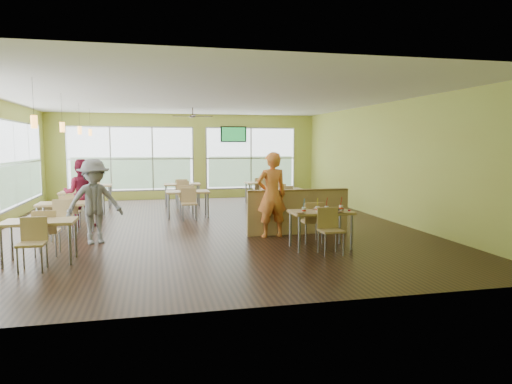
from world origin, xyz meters
TOP-DOWN VIEW (x-y plane):
  - room at (0.00, 0.00)m, footprint 12.00×12.04m
  - window_bays at (-2.65, 3.08)m, footprint 9.24×10.24m
  - main_table at (2.00, -3.00)m, footprint 1.22×1.52m
  - half_wall_divider at (2.00, -1.55)m, footprint 2.40×0.14m
  - dining_tables at (-1.05, 1.71)m, footprint 6.92×8.72m
  - pendant_lights at (-3.20, 0.68)m, footprint 0.11×7.31m
  - ceiling_fan at (-0.00, 3.00)m, footprint 1.25×1.25m
  - tv_backwall at (1.80, 5.90)m, footprint 1.00×0.07m
  - man_plaid at (1.32, -1.73)m, footprint 0.74×0.52m
  - patron_maroon at (-3.02, 0.55)m, footprint 0.83×0.65m
  - patron_grey at (-2.45, -1.56)m, footprint 1.29×0.98m
  - cup_blue at (1.57, -3.23)m, footprint 0.09×0.09m
  - cup_yellow at (1.87, -3.16)m, footprint 0.08×0.08m
  - cup_red_near at (2.06, -3.16)m, footprint 0.09×0.09m
  - cup_red_far at (2.39, -3.09)m, footprint 0.08×0.08m
  - food_basket at (2.38, -3.01)m, footprint 0.23×0.23m
  - ketchup_cup at (2.55, -3.13)m, footprint 0.05×0.05m
  - wrapper_left at (1.48, -3.29)m, footprint 0.19×0.18m
  - wrapper_mid at (2.01, -2.85)m, footprint 0.28×0.26m
  - wrapper_right at (2.30, -3.29)m, footprint 0.16×0.15m

SIDE VIEW (x-z plane):
  - half_wall_divider at x=2.00m, z-range 0.00..1.04m
  - dining_tables at x=-1.05m, z-range 0.20..1.07m
  - main_table at x=2.00m, z-range 0.20..1.07m
  - ketchup_cup at x=2.55m, z-range 0.75..0.77m
  - wrapper_right at x=2.30m, z-range 0.75..0.78m
  - wrapper_left at x=1.48m, z-range 0.75..0.79m
  - wrapper_mid at x=2.01m, z-range 0.75..0.81m
  - food_basket at x=2.38m, z-range 0.75..0.81m
  - cup_red_far at x=2.39m, z-range 0.66..0.96m
  - cup_yellow at x=1.87m, z-range 0.66..0.96m
  - cup_red_near at x=2.06m, z-range 0.66..0.97m
  - cup_blue at x=1.57m, z-range 0.66..0.97m
  - patron_maroon at x=-3.02m, z-range 0.00..1.70m
  - patron_grey at x=-2.45m, z-range 0.00..1.77m
  - man_plaid at x=1.32m, z-range 0.00..1.90m
  - window_bays at x=-2.65m, z-range 0.29..2.66m
  - room at x=0.00m, z-range 0.00..3.20m
  - tv_backwall at x=1.80m, z-range 2.15..2.75m
  - pendant_lights at x=-3.20m, z-range 2.02..2.88m
  - ceiling_fan at x=0.00m, z-range 2.80..3.09m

